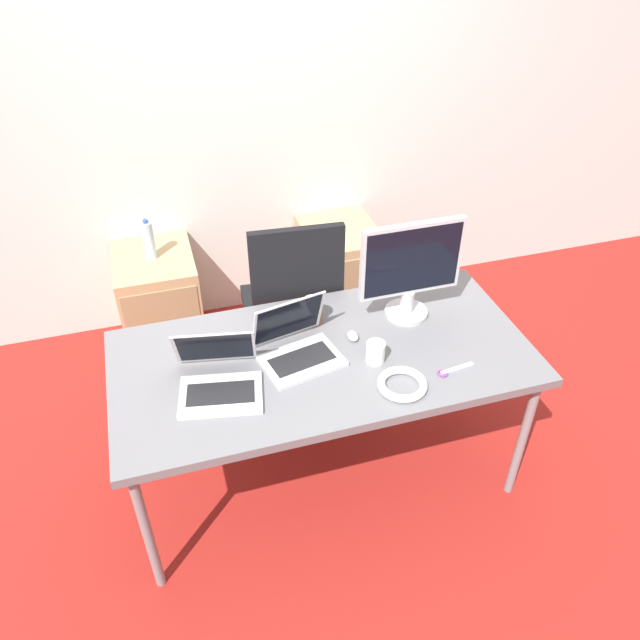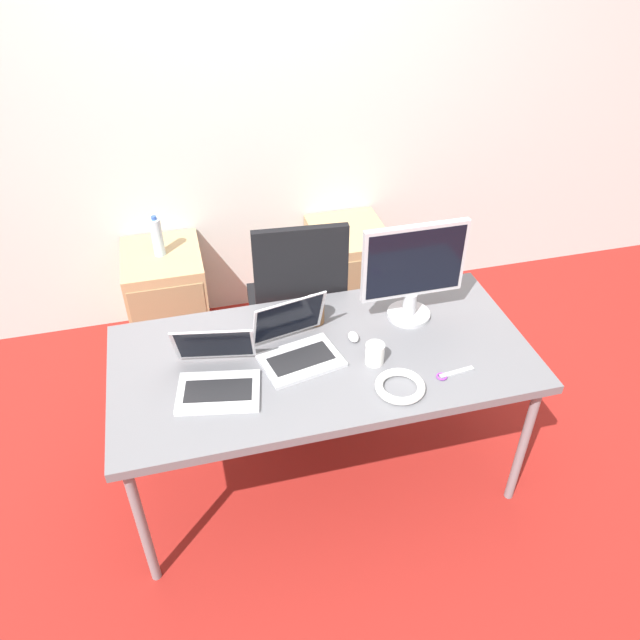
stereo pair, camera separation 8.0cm
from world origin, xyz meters
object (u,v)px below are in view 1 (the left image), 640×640
at_px(office_chair, 293,323).
at_px(cabinet_left, 161,302).
at_px(mouse, 353,336).
at_px(coffee_cup_brown, 313,311).
at_px(water_bottle, 149,240).
at_px(cabinet_right, 340,273).
at_px(laptop_right, 219,378).
at_px(coffee_cup_white, 375,352).
at_px(monitor, 411,269).
at_px(laptop_left, 297,346).
at_px(cable_coil, 402,384).

xyz_separation_m(office_chair, cabinet_left, (-0.66, 0.55, -0.10)).
bearing_deg(mouse, coffee_cup_brown, 127.34).
height_order(water_bottle, coffee_cup_brown, coffee_cup_brown).
xyz_separation_m(cabinet_right, laptop_right, (-0.93, -1.28, 0.49)).
bearing_deg(cabinet_left, coffee_cup_white, -58.19).
bearing_deg(coffee_cup_brown, water_bottle, 123.17).
xyz_separation_m(laptop_right, monitor, (0.88, 0.23, 0.19)).
bearing_deg(laptop_right, cabinet_right, 54.21).
relative_size(water_bottle, monitor, 0.52).
relative_size(cabinet_right, mouse, 9.07).
bearing_deg(coffee_cup_white, cabinet_left, 121.81).
xyz_separation_m(monitor, mouse, (-0.29, -0.10, -0.23)).
relative_size(office_chair, cabinet_left, 1.78).
relative_size(laptop_left, mouse, 5.34).
bearing_deg(laptop_left, office_chair, 77.75).
distance_m(cabinet_left, cabinet_right, 1.10).
xyz_separation_m(water_bottle, laptop_right, (0.18, -1.29, 0.07)).
height_order(monitor, cable_coil, monitor).
relative_size(cabinet_left, laptop_left, 1.70).
relative_size(cabinet_right, coffee_cup_white, 6.68).
relative_size(monitor, coffee_cup_white, 5.06).
height_order(office_chair, coffee_cup_brown, office_chair).
xyz_separation_m(mouse, coffee_cup_brown, (-0.13, 0.17, 0.04)).
bearing_deg(monitor, coffee_cup_brown, 170.80).
height_order(cabinet_left, laptop_right, laptop_right).
relative_size(laptop_right, coffee_cup_brown, 3.20).
height_order(water_bottle, coffee_cup_white, water_bottle).
bearing_deg(monitor, coffee_cup_white, -133.73).
bearing_deg(laptop_right, office_chair, 57.00).
bearing_deg(coffee_cup_brown, coffee_cup_white, -62.73).
xyz_separation_m(laptop_left, coffee_cup_white, (0.30, -0.12, -0.00)).
height_order(office_chair, mouse, office_chair).
bearing_deg(water_bottle, coffee_cup_brown, -56.83).
bearing_deg(mouse, cabinet_left, 123.85).
height_order(cabinet_right, monitor, monitor).
distance_m(cabinet_left, mouse, 1.46).
height_order(office_chair, coffee_cup_white, office_chair).
relative_size(cabinet_right, monitor, 1.32).
bearing_deg(office_chair, monitor, -51.24).
height_order(monitor, coffee_cup_brown, monitor).
relative_size(water_bottle, cable_coil, 1.21).
height_order(cabinet_right, coffee_cup_white, coffee_cup_white).
relative_size(laptop_left, cable_coil, 1.82).
relative_size(laptop_right, coffee_cup_white, 4.11).
bearing_deg(cabinet_right, laptop_left, -116.26).
height_order(office_chair, water_bottle, office_chair).
bearing_deg(water_bottle, monitor, -44.81).
bearing_deg(mouse, water_bottle, 123.80).
distance_m(laptop_right, cable_coil, 0.71).
bearing_deg(monitor, mouse, -161.02).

